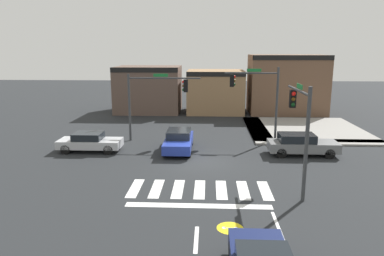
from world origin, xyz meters
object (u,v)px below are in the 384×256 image
Objects in this scene: traffic_signal_northwest at (156,94)px; car_blue at (179,140)px; traffic_signal_northeast at (257,91)px; traffic_signal_southeast at (300,118)px; car_silver at (90,142)px; car_gray at (301,144)px.

car_blue is at bearing -53.93° from traffic_signal_northwest.
traffic_signal_northeast is 1.23× the size of car_blue.
traffic_signal_southeast is at bearing 43.63° from car_blue.
traffic_signal_northeast is at bearing 4.15° from traffic_signal_northwest.
car_gray is at bearing -0.88° from car_silver.
car_blue is (1.97, -2.71, -2.98)m from traffic_signal_northwest.
traffic_signal_southeast reaches higher than car_gray.
traffic_signal_northwest reaches higher than car_gray.
traffic_signal_southeast is 1.25× the size of car_silver.
traffic_signal_southeast is 1.17× the size of car_blue.
car_silver is (-4.27, -3.21, -3.02)m from traffic_signal_northwest.
traffic_signal_southeast reaches higher than car_silver.
traffic_signal_northeast is 10.25m from traffic_signal_southeast.
car_blue reaches higher than car_silver.
car_gray is (2.56, -4.00, -3.15)m from traffic_signal_northeast.
car_gray is at bearing -16.09° from traffic_signal_southeast.
car_gray is (10.38, -3.44, -2.95)m from traffic_signal_northwest.
traffic_signal_northeast is at bearing 4.28° from traffic_signal_southeast.
traffic_signal_northwest is 11.33m from car_gray.
traffic_signal_southeast is at bearing -26.60° from car_silver.
traffic_signal_southeast is 10.06m from car_blue.
car_blue is (-5.85, -3.28, -3.18)m from traffic_signal_northeast.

